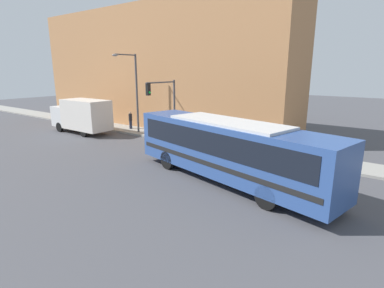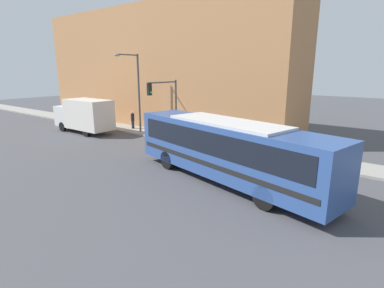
% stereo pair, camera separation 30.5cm
% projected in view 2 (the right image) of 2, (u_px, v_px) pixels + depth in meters
% --- Properties ---
extents(ground_plane, '(120.00, 120.00, 0.00)m').
position_uv_depth(ground_plane, '(251.00, 183.00, 15.77)').
color(ground_plane, '#47474C').
extents(sidewalk, '(2.63, 70.00, 0.16)m').
position_uv_depth(sidewalk, '(105.00, 125.00, 31.98)').
color(sidewalk, gray).
rests_on(sidewalk, ground_plane).
extents(building_facade, '(6.00, 29.87, 11.93)m').
position_uv_depth(building_facade, '(159.00, 68.00, 31.51)').
color(building_facade, '#B27A4C').
rests_on(building_facade, ground_plane).
extents(city_bus, '(5.17, 12.38, 3.29)m').
position_uv_depth(city_bus, '(226.00, 147.00, 15.50)').
color(city_bus, '#2D4C8C').
rests_on(city_bus, ground_plane).
extents(delivery_truck, '(2.31, 6.60, 3.15)m').
position_uv_depth(delivery_truck, '(84.00, 115.00, 28.07)').
color(delivery_truck, silver).
rests_on(delivery_truck, ground_plane).
extents(fire_hydrant, '(0.21, 0.29, 0.76)m').
position_uv_depth(fire_hydrant, '(246.00, 146.00, 21.32)').
color(fire_hydrant, red).
rests_on(fire_hydrant, sidewalk).
extents(traffic_light_pole, '(3.28, 0.35, 4.85)m').
position_uv_depth(traffic_light_pole, '(166.00, 99.00, 23.68)').
color(traffic_light_pole, '#47474C').
rests_on(traffic_light_pole, sidewalk).
extents(parking_meter, '(0.14, 0.14, 1.37)m').
position_uv_depth(parking_meter, '(191.00, 130.00, 24.10)').
color(parking_meter, '#47474C').
rests_on(parking_meter, sidewalk).
extents(street_lamp, '(2.63, 0.28, 6.99)m').
position_uv_depth(street_lamp, '(136.00, 87.00, 26.82)').
color(street_lamp, '#47474C').
rests_on(street_lamp, sidewalk).
extents(pedestrian_near_corner, '(0.34, 0.34, 1.69)m').
position_uv_depth(pedestrian_near_corner, '(133.00, 120.00, 29.39)').
color(pedestrian_near_corner, '#23283D').
rests_on(pedestrian_near_corner, sidewalk).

